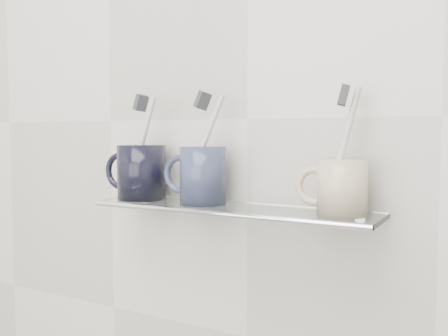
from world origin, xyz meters
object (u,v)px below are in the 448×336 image
Objects in this scene: mug_left at (142,172)px; mug_right at (342,187)px; shelf_glass at (231,209)px; mug_center at (203,175)px.

mug_left reaches higher than mug_right.
mug_left is at bearing 167.82° from mug_right.
shelf_glass is 4.91× the size of mug_left.
shelf_glass is 0.20m from mug_left.
mug_center is 1.19× the size of mug_right.
mug_center reaches higher than shelf_glass.
mug_left reaches higher than mug_center.
mug_left is 0.38m from mug_right.
shelf_glass is 0.08m from mug_center.
mug_right is at bearing -19.39° from mug_center.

